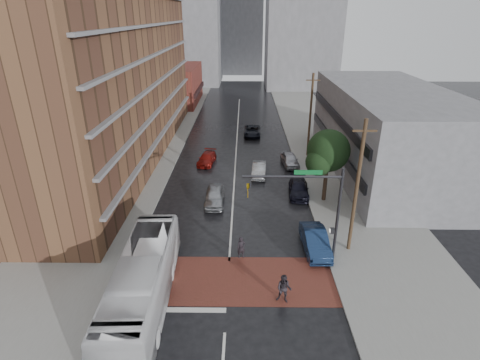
{
  "coord_description": "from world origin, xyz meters",
  "views": [
    {
      "loc": [
        1.02,
        -19.39,
        16.12
      ],
      "look_at": [
        0.69,
        8.88,
        3.5
      ],
      "focal_mm": 28.0,
      "sensor_mm": 36.0,
      "label": 1
    }
  ],
  "objects_px": {
    "car_travel_c": "(207,159)",
    "car_parked_near": "(315,241)",
    "car_travel_b": "(259,170)",
    "car_parked_mid": "(299,189)",
    "car_travel_a": "(215,196)",
    "suv_travel": "(252,131)",
    "car_parked_far": "(290,159)",
    "pedestrian_a": "(241,248)",
    "pedestrian_b": "(284,289)",
    "transit_bus": "(143,282)"
  },
  "relations": [
    {
      "from": "car_travel_b",
      "to": "car_parked_mid",
      "type": "distance_m",
      "value": 5.93
    },
    {
      "from": "transit_bus",
      "to": "car_travel_b",
      "type": "xyz_separation_m",
      "value": [
        7.55,
        19.8,
        -0.98
      ]
    },
    {
      "from": "transit_bus",
      "to": "car_parked_far",
      "type": "xyz_separation_m",
      "value": [
        11.21,
        22.84,
        -0.95
      ]
    },
    {
      "from": "pedestrian_a",
      "to": "car_travel_c",
      "type": "relative_size",
      "value": 0.4
    },
    {
      "from": "suv_travel",
      "to": "car_parked_near",
      "type": "bearing_deg",
      "value": -80.0
    },
    {
      "from": "car_travel_c",
      "to": "car_parked_mid",
      "type": "xyz_separation_m",
      "value": [
        9.63,
        -8.18,
        0.05
      ]
    },
    {
      "from": "pedestrian_a",
      "to": "suv_travel",
      "type": "relative_size",
      "value": 0.34
    },
    {
      "from": "car_parked_near",
      "to": "car_parked_far",
      "type": "xyz_separation_m",
      "value": [
        0.0,
        16.99,
        -0.06
      ]
    },
    {
      "from": "car_travel_c",
      "to": "suv_travel",
      "type": "xyz_separation_m",
      "value": [
        5.51,
        11.02,
        0.08
      ]
    },
    {
      "from": "car_travel_a",
      "to": "car_parked_mid",
      "type": "relative_size",
      "value": 0.96
    },
    {
      "from": "pedestrian_a",
      "to": "car_travel_b",
      "type": "bearing_deg",
      "value": 66.58
    },
    {
      "from": "car_parked_near",
      "to": "car_parked_far",
      "type": "relative_size",
      "value": 1.12
    },
    {
      "from": "transit_bus",
      "to": "car_travel_a",
      "type": "bearing_deg",
      "value": 74.23
    },
    {
      "from": "car_travel_a",
      "to": "suv_travel",
      "type": "bearing_deg",
      "value": 79.09
    },
    {
      "from": "car_travel_c",
      "to": "car_parked_mid",
      "type": "height_order",
      "value": "car_parked_mid"
    },
    {
      "from": "transit_bus",
      "to": "car_travel_c",
      "type": "bearing_deg",
      "value": 84.11
    },
    {
      "from": "transit_bus",
      "to": "car_travel_a",
      "type": "xyz_separation_m",
      "value": [
        3.23,
        13.19,
        -0.92
      ]
    },
    {
      "from": "car_travel_a",
      "to": "suv_travel",
      "type": "height_order",
      "value": "car_travel_a"
    },
    {
      "from": "transit_bus",
      "to": "car_parked_far",
      "type": "bearing_deg",
      "value": 61.83
    },
    {
      "from": "car_travel_b",
      "to": "car_parked_near",
      "type": "relative_size",
      "value": 0.88
    },
    {
      "from": "car_parked_far",
      "to": "car_travel_c",
      "type": "bearing_deg",
      "value": 171.21
    },
    {
      "from": "car_parked_mid",
      "to": "pedestrian_a",
      "type": "bearing_deg",
      "value": -113.43
    },
    {
      "from": "pedestrian_b",
      "to": "suv_travel",
      "type": "height_order",
      "value": "pedestrian_b"
    },
    {
      "from": "car_travel_a",
      "to": "car_parked_far",
      "type": "height_order",
      "value": "car_travel_a"
    },
    {
      "from": "pedestrian_a",
      "to": "car_travel_b",
      "type": "xyz_separation_m",
      "value": [
        1.79,
        14.96,
        -0.16
      ]
    },
    {
      "from": "pedestrian_a",
      "to": "car_travel_b",
      "type": "relative_size",
      "value": 0.41
    },
    {
      "from": "pedestrian_a",
      "to": "car_travel_c",
      "type": "xyz_separation_m",
      "value": [
        -4.19,
        18.46,
        -0.24
      ]
    },
    {
      "from": "car_travel_b",
      "to": "car_parked_mid",
      "type": "bearing_deg",
      "value": -47.67
    },
    {
      "from": "pedestrian_a",
      "to": "car_parked_near",
      "type": "xyz_separation_m",
      "value": [
        5.45,
        1.0,
        -0.07
      ]
    },
    {
      "from": "pedestrian_b",
      "to": "suv_travel",
      "type": "xyz_separation_m",
      "value": [
        -1.29,
        33.99,
        -0.27
      ]
    },
    {
      "from": "car_travel_a",
      "to": "car_travel_c",
      "type": "distance_m",
      "value": 10.25
    },
    {
      "from": "car_travel_c",
      "to": "car_travel_a",
      "type": "bearing_deg",
      "value": -72.93
    },
    {
      "from": "car_parked_near",
      "to": "car_parked_mid",
      "type": "distance_m",
      "value": 9.28
    },
    {
      "from": "pedestrian_a",
      "to": "suv_travel",
      "type": "xyz_separation_m",
      "value": [
        1.32,
        29.49,
        -0.15
      ]
    },
    {
      "from": "pedestrian_b",
      "to": "car_parked_far",
      "type": "relative_size",
      "value": 0.46
    },
    {
      "from": "car_travel_c",
      "to": "car_parked_near",
      "type": "relative_size",
      "value": 0.89
    },
    {
      "from": "car_travel_b",
      "to": "car_parked_far",
      "type": "height_order",
      "value": "car_parked_far"
    },
    {
      "from": "car_travel_b",
      "to": "car_travel_c",
      "type": "bearing_deg",
      "value": 153.84
    },
    {
      "from": "suv_travel",
      "to": "car_parked_mid",
      "type": "xyz_separation_m",
      "value": [
        4.12,
        -19.2,
        -0.03
      ]
    },
    {
      "from": "car_parked_far",
      "to": "car_parked_near",
      "type": "bearing_deg",
      "value": -95.98
    },
    {
      "from": "transit_bus",
      "to": "pedestrian_a",
      "type": "bearing_deg",
      "value": 38.03
    },
    {
      "from": "pedestrian_a",
      "to": "pedestrian_b",
      "type": "height_order",
      "value": "pedestrian_b"
    },
    {
      "from": "car_parked_near",
      "to": "car_parked_mid",
      "type": "bearing_deg",
      "value": 87.66
    },
    {
      "from": "car_travel_a",
      "to": "car_parked_near",
      "type": "bearing_deg",
      "value": -43.18
    },
    {
      "from": "car_travel_c",
      "to": "car_parked_near",
      "type": "height_order",
      "value": "car_parked_near"
    },
    {
      "from": "transit_bus",
      "to": "car_travel_b",
      "type": "height_order",
      "value": "transit_bus"
    },
    {
      "from": "car_parked_mid",
      "to": "car_parked_far",
      "type": "height_order",
      "value": "car_parked_far"
    },
    {
      "from": "pedestrian_b",
      "to": "car_travel_c",
      "type": "xyz_separation_m",
      "value": [
        -6.8,
        22.96,
        -0.35
      ]
    },
    {
      "from": "pedestrian_a",
      "to": "pedestrian_b",
      "type": "bearing_deg",
      "value": -76.45
    },
    {
      "from": "pedestrian_b",
      "to": "pedestrian_a",
      "type": "bearing_deg",
      "value": 138.09
    }
  ]
}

